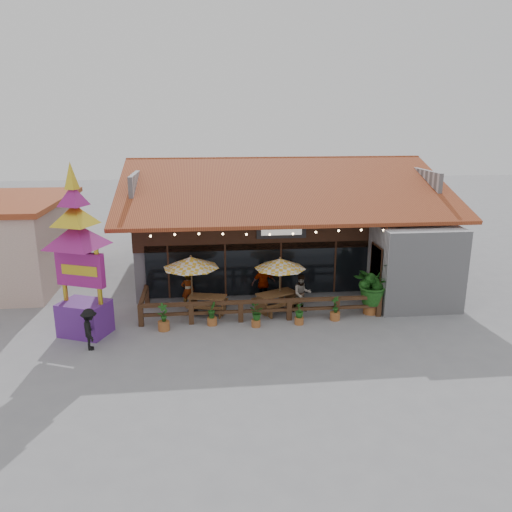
{
  "coord_description": "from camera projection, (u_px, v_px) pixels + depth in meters",
  "views": [
    {
      "loc": [
        -3.88,
        -19.41,
        8.04
      ],
      "look_at": [
        -1.66,
        1.5,
        2.22
      ],
      "focal_mm": 35.0,
      "sensor_mm": 36.0,
      "label": 1
    }
  ],
  "objects": [
    {
      "name": "tropical_plant",
      "position": [
        372.0,
        284.0,
        20.95
      ],
      "size": [
        2.09,
        2.17,
        2.29
      ],
      "color": "#9A582A",
      "rests_on": "ground"
    },
    {
      "name": "planter_a",
      "position": [
        163.0,
        319.0,
        19.48
      ],
      "size": [
        0.48,
        0.46,
        1.12
      ],
      "color": "#9A582A",
      "rests_on": "ground"
    },
    {
      "name": "planter_b",
      "position": [
        212.0,
        315.0,
        19.98
      ],
      "size": [
        0.4,
        0.44,
        0.98
      ],
      "color": "#9A582A",
      "rests_on": "ground"
    },
    {
      "name": "diner_a",
      "position": [
        188.0,
        290.0,
        21.84
      ],
      "size": [
        0.59,
        0.41,
        1.54
      ],
      "primitive_type": "imported",
      "rotation": [
        0.0,
        0.0,
        3.21
      ],
      "color": "#361C11",
      "rests_on": "ground"
    },
    {
      "name": "picnic_table_left",
      "position": [
        208.0,
        301.0,
        21.23
      ],
      "size": [
        1.85,
        1.69,
        0.76
      ],
      "color": "brown",
      "rests_on": "ground"
    },
    {
      "name": "planter_c",
      "position": [
        256.0,
        315.0,
        19.8
      ],
      "size": [
        0.68,
        0.64,
        0.9
      ],
      "color": "#9A582A",
      "rests_on": "ground"
    },
    {
      "name": "restaurant_building",
      "position": [
        281.0,
        230.0,
        26.92
      ],
      "size": [
        15.5,
        14.73,
        6.09
      ],
      "color": "#B9B9BE",
      "rests_on": "ground"
    },
    {
      "name": "umbrella_left",
      "position": [
        191.0,
        263.0,
        20.84
      ],
      "size": [
        2.83,
        2.83,
        2.54
      ],
      "color": "brown",
      "rests_on": "ground"
    },
    {
      "name": "pedestrian",
      "position": [
        90.0,
        329.0,
        17.8
      ],
      "size": [
        0.82,
        1.11,
        1.54
      ],
      "primitive_type": "imported",
      "rotation": [
        0.0,
        0.0,
        1.85
      ],
      "color": "black",
      "rests_on": "ground"
    },
    {
      "name": "diner_b",
      "position": [
        302.0,
        294.0,
        21.24
      ],
      "size": [
        0.85,
        0.69,
        1.66
      ],
      "primitive_type": "imported",
      "rotation": [
        0.0,
        0.0,
        0.08
      ],
      "color": "#361C11",
      "rests_on": "ground"
    },
    {
      "name": "ground",
      "position": [
        299.0,
        315.0,
        21.14
      ],
      "size": [
        100.0,
        100.0,
        0.0
      ],
      "primitive_type": "plane",
      "color": "gray",
      "rests_on": "ground"
    },
    {
      "name": "planter_d",
      "position": [
        299.0,
        314.0,
        20.06
      ],
      "size": [
        0.45,
        0.45,
        0.9
      ],
      "color": "#9A582A",
      "rests_on": "ground"
    },
    {
      "name": "umbrella_right",
      "position": [
        280.0,
        264.0,
        21.21
      ],
      "size": [
        2.65,
        2.65,
        2.37
      ],
      "color": "brown",
      "rests_on": "ground"
    },
    {
      "name": "planter_e",
      "position": [
        335.0,
        310.0,
        20.49
      ],
      "size": [
        0.42,
        0.42,
        1.02
      ],
      "color": "#9A582A",
      "rests_on": "ground"
    },
    {
      "name": "patio_railing",
      "position": [
        246.0,
        305.0,
        20.5
      ],
      "size": [
        10.0,
        2.6,
        0.92
      ],
      "color": "#4C2D1B",
      "rests_on": "ground"
    },
    {
      "name": "picnic_table_right",
      "position": [
        277.0,
        298.0,
        21.47
      ],
      "size": [
        2.14,
        2.03,
        0.81
      ],
      "color": "brown",
      "rests_on": "ground"
    },
    {
      "name": "thai_sign_tower",
      "position": [
        77.0,
        240.0,
        18.28
      ],
      "size": [
        3.41,
        3.41,
        7.06
      ],
      "color": "#58227F",
      "rests_on": "ground"
    },
    {
      "name": "diner_c",
      "position": [
        263.0,
        283.0,
        22.23
      ],
      "size": [
        1.17,
        0.67,
        1.88
      ],
      "primitive_type": "imported",
      "rotation": [
        0.0,
        0.0,
        3.35
      ],
      "color": "#361C11",
      "rests_on": "ground"
    }
  ]
}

